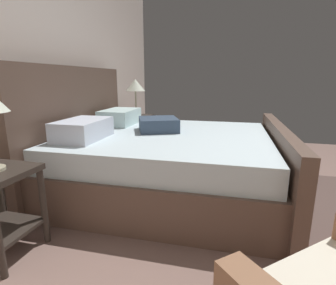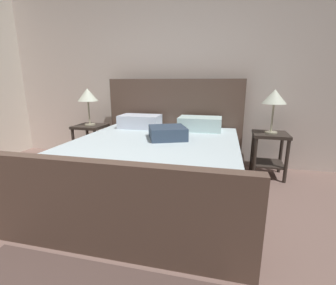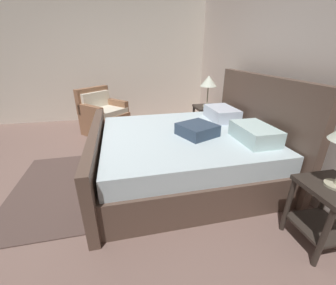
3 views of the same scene
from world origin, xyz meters
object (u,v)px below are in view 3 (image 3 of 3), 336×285
at_px(bed, 187,151).
at_px(nightstand_left, 206,116).
at_px(table_lamp_left, 209,82).
at_px(armchair, 103,116).
at_px(nightstand_right, 327,206).

xyz_separation_m(bed, nightstand_left, (-1.32, 0.77, 0.05)).
bearing_deg(table_lamp_left, armchair, -106.31).
distance_m(bed, table_lamp_left, 1.68).
distance_m(bed, nightstand_right, 1.56).
distance_m(nightstand_right, armchair, 3.81).
relative_size(bed, table_lamp_left, 4.05).
bearing_deg(nightstand_left, armchair, -106.31).
height_order(bed, armchair, bed).
distance_m(bed, armchair, 2.25).
bearing_deg(bed, armchair, -147.61).
distance_m(nightstand_left, armchair, 2.05).
relative_size(table_lamp_left, armchair, 0.55).
bearing_deg(armchair, nightstand_left, 73.69).
bearing_deg(armchair, nightstand_right, 32.26).
xyz_separation_m(bed, armchair, (-1.90, -1.20, -0.01)).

